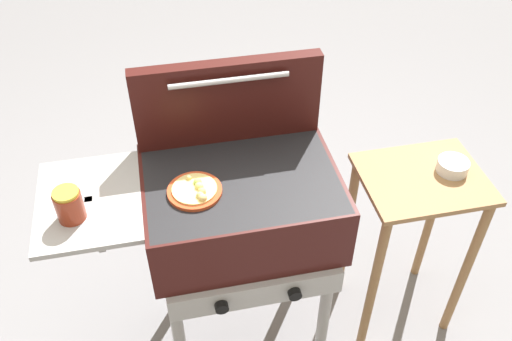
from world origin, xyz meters
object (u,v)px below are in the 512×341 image
grill (238,210)px  sauce_jar (69,205)px  pizza_cheese (195,190)px  prep_table (412,220)px  topping_bowl_near (453,166)px

grill → sauce_jar: bearing=-172.7°
pizza_cheese → prep_table: (0.81, 0.04, -0.36)m
grill → pizza_cheese: pizza_cheese is taller
grill → prep_table: grill is taller
grill → pizza_cheese: 0.21m
sauce_jar → prep_table: (1.18, 0.07, -0.40)m
grill → prep_table: 0.70m
pizza_cheese → topping_bowl_near: bearing=3.1°
grill → pizza_cheese: size_ratio=5.56×
prep_table → topping_bowl_near: topping_bowl_near is taller
sauce_jar → prep_table: size_ratio=0.14×
grill → topping_bowl_near: bearing=1.0°
sauce_jar → prep_table: bearing=3.4°
sauce_jar → prep_table: 1.25m
grill → prep_table: (0.67, 0.00, -0.20)m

